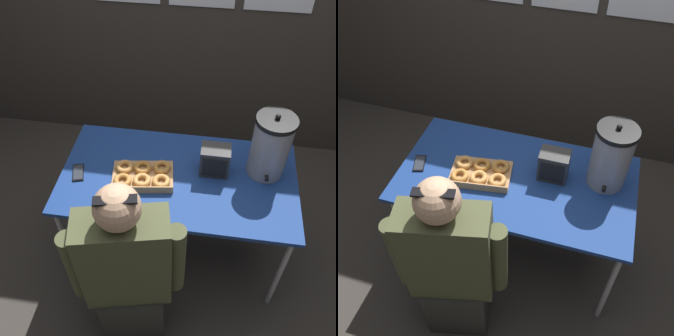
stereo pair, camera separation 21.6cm
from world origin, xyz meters
TOP-DOWN VIEW (x-y plane):
  - ground_plane at (0.00, 0.00)m, footprint 12.00×12.00m
  - folding_table at (0.00, 0.00)m, footprint 1.39×0.75m
  - donut_box at (-0.21, -0.04)m, footprint 0.39×0.29m
  - coffee_urn at (0.50, 0.12)m, footprint 0.22×0.25m
  - cell_phone at (-0.59, -0.06)m, footprint 0.10×0.15m
  - space_heater at (0.20, 0.07)m, footprint 0.17×0.13m
  - person_seated at (-0.19, -0.58)m, footprint 0.58×0.31m

SIDE VIEW (x-z plane):
  - ground_plane at x=0.00m, z-range 0.00..0.00m
  - person_seated at x=-0.19m, z-range -0.03..1.24m
  - folding_table at x=0.00m, z-range 0.33..1.09m
  - cell_phone at x=-0.59m, z-range 0.76..0.77m
  - donut_box at x=-0.21m, z-range 0.76..0.81m
  - space_heater at x=0.20m, z-range 0.76..0.94m
  - coffee_urn at x=0.50m, z-range 0.75..1.17m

